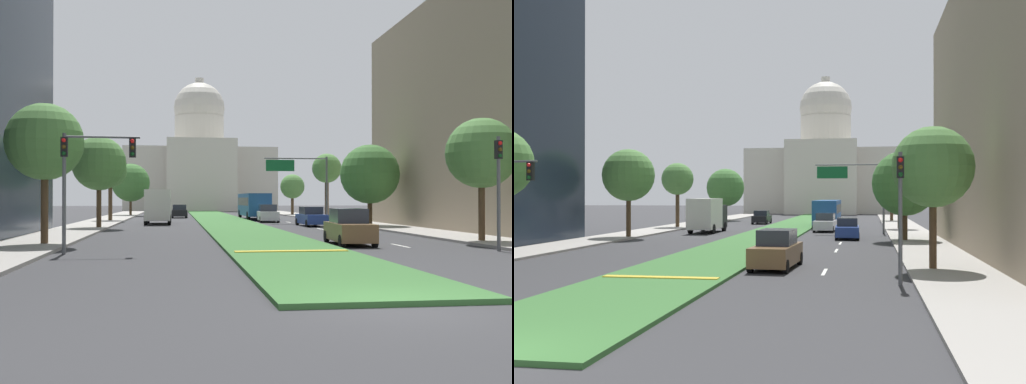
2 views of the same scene
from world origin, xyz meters
The scene contains 22 objects.
ground_plane centered at (0.00, 55.54, 0.00)m, with size 260.00×260.00×0.00m, color #333335.
grass_median centered at (0.00, 49.99, 0.07)m, with size 5.39×99.97×0.14m, color #386B33.
median_curb_nose centered at (0.00, 12.21, 0.16)m, with size 4.85×0.50×0.04m, color gold.
lane_dashes_right centered at (6.41, 46.14, 0.00)m, with size 0.16×58.58×0.01m.
sidewalk_left centered at (-12.12, 44.43, 0.07)m, with size 4.00×99.97×0.15m, color #9E9991.
sidewalk_right centered at (12.12, 44.43, 0.07)m, with size 4.00×99.97×0.15m, color #9E9991.
capitol_building centered at (0.00, 110.22, 8.62)m, with size 29.60×25.67×27.55m.
traffic_light_near_right centered at (9.62, 12.55, 3.31)m, with size 0.28×0.35×5.20m.
overhead_guide_sign centered at (7.43, 43.98, 4.68)m, with size 6.29×0.20×6.50m.
street_tree_right_near centered at (11.33, 17.19, 4.80)m, with size 3.76×3.76×6.70m.
street_tree_left_mid centered at (-10.83, 35.07, 5.12)m, with size 4.24×4.24×7.27m.
street_tree_right_mid centered at (11.14, 34.93, 4.41)m, with size 4.93×4.93×6.89m.
street_tree_left_far centered at (-11.58, 50.14, 5.18)m, with size 3.40×3.40×6.94m.
street_tree_right_far centered at (11.59, 50.80, 5.64)m, with size 3.23×3.23×7.34m.
street_tree_left_distant centered at (-10.96, 69.45, 4.56)m, with size 5.19×5.19×7.16m.
street_tree_right_distant centered at (11.53, 69.73, 4.08)m, with size 3.44×3.44×5.83m.
sedan_lead_stopped centered at (4.03, 17.24, 0.86)m, with size 2.12×4.73×1.86m.
sedan_midblock centered at (6.76, 37.46, 0.79)m, with size 2.00×4.58×1.68m.
sedan_distant centered at (4.38, 46.59, 0.83)m, with size 2.16×4.32×1.79m.
sedan_far_horizon centered at (-4.42, 61.17, 0.77)m, with size 1.94×4.25×1.64m.
box_truck_delivery centered at (-6.49, 43.38, 1.68)m, with size 2.40×6.40×3.20m.
city_bus centered at (4.03, 54.95, 1.77)m, with size 2.62×11.00×2.95m.
Camera 2 is at (8.34, -11.33, 3.52)m, focal length 42.21 mm.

